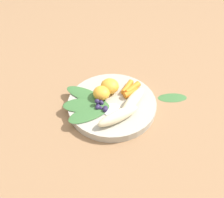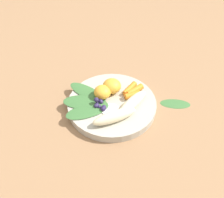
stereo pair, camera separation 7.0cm
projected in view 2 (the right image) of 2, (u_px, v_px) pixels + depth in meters
name	position (u px, v px, depth m)	size (l,w,h in m)	color
ground_plane	(112.00, 107.00, 0.72)	(2.40, 2.40, 0.00)	#99704C
bowl	(112.00, 104.00, 0.71)	(0.26, 0.26, 0.02)	#B2AD9E
banana_peeled_left	(132.00, 103.00, 0.68)	(0.13, 0.03, 0.03)	beige
banana_peeled_right	(115.00, 116.00, 0.64)	(0.13, 0.03, 0.03)	beige
orange_segment_near	(102.00, 92.00, 0.71)	(0.05, 0.05, 0.04)	#F4A833
orange_segment_far	(112.00, 86.00, 0.72)	(0.06, 0.06, 0.04)	#F4A833
carrot_front	(132.00, 95.00, 0.71)	(0.02, 0.02, 0.05)	orange
carrot_mid_left	(135.00, 90.00, 0.72)	(0.02, 0.02, 0.06)	orange
carrot_mid_right	(130.00, 89.00, 0.73)	(0.02, 0.02, 0.06)	orange
blueberry_pile	(100.00, 105.00, 0.68)	(0.04, 0.05, 0.03)	#2D234C
coconut_shred_patch	(110.00, 110.00, 0.68)	(0.05, 0.05, 0.00)	white
kale_leaf_left	(87.00, 92.00, 0.73)	(0.14, 0.05, 0.01)	#3D7038
kale_leaf_right	(85.00, 102.00, 0.70)	(0.13, 0.06, 0.01)	#3D7038
kale_leaf_rear	(88.00, 110.00, 0.67)	(0.13, 0.05, 0.01)	#3D7038
kale_leaf_stray	(175.00, 103.00, 0.73)	(0.09, 0.04, 0.01)	#3D7038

